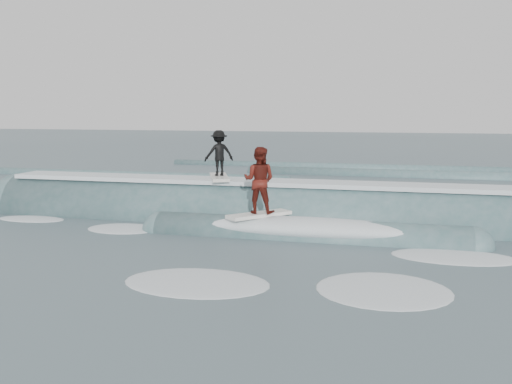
# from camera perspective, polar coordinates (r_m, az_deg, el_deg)

# --- Properties ---
(ground) EXTENTS (160.00, 160.00, 0.00)m
(ground) POSITION_cam_1_polar(r_m,az_deg,el_deg) (15.09, -2.93, -5.75)
(ground) COLOR #3B4B57
(ground) RESTS_ON ground
(breaking_wave) EXTENTS (20.93, 4.07, 2.58)m
(breaking_wave) POSITION_cam_1_polar(r_m,az_deg,el_deg) (18.59, 1.24, -2.96)
(breaking_wave) COLOR #395E61
(breaking_wave) RESTS_ON ground
(surfer_black) EXTENTS (1.25, 2.06, 1.62)m
(surfer_black) POSITION_cam_1_polar(r_m,az_deg,el_deg) (19.04, -3.72, 3.63)
(surfer_black) COLOR silver
(surfer_black) RESTS_ON ground
(surfer_red) EXTENTS (1.73, 1.87, 2.03)m
(surfer_red) POSITION_cam_1_polar(r_m,az_deg,el_deg) (16.46, 0.32, 0.93)
(surfer_red) COLOR white
(surfer_red) RESTS_ON ground
(whitewater) EXTENTS (15.81, 6.89, 0.10)m
(whitewater) POSITION_cam_1_polar(r_m,az_deg,el_deg) (14.43, -0.58, -6.40)
(whitewater) COLOR white
(whitewater) RESTS_ON ground
(far_swells) EXTENTS (40.82, 8.65, 0.80)m
(far_swells) POSITION_cam_1_polar(r_m,az_deg,el_deg) (32.28, 4.82, 1.73)
(far_swells) COLOR #395E61
(far_swells) RESTS_ON ground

